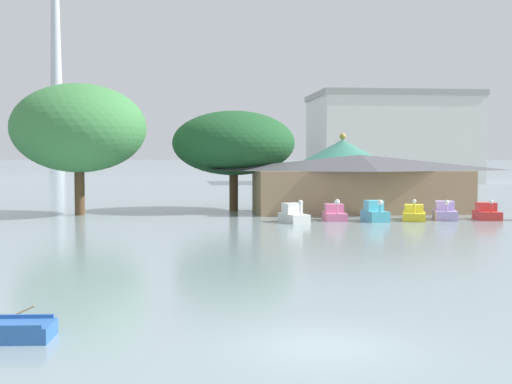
# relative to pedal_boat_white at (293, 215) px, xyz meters

# --- Properties ---
(ground_plane) EXTENTS (2000.00, 2000.00, 0.00)m
(ground_plane) POSITION_rel_pedal_boat_white_xyz_m (-4.49, -31.97, -0.53)
(ground_plane) COLOR gray
(pedal_boat_white) EXTENTS (1.95, 3.07, 1.64)m
(pedal_boat_white) POSITION_rel_pedal_boat_white_xyz_m (0.00, 0.00, 0.00)
(pedal_boat_white) COLOR white
(pedal_boat_white) RESTS_ON ground
(pedal_boat_pink) EXTENTS (1.62, 2.46, 1.61)m
(pedal_boat_pink) POSITION_rel_pedal_boat_white_xyz_m (3.22, 1.12, -0.05)
(pedal_boat_pink) COLOR pink
(pedal_boat_pink) RESTS_ON ground
(pedal_boat_cyan) EXTENTS (1.57, 2.54, 1.61)m
(pedal_boat_cyan) POSITION_rel_pedal_boat_white_xyz_m (5.95, 0.19, 0.07)
(pedal_boat_cyan) COLOR #4CB7CC
(pedal_boat_cyan) RESTS_ON ground
(pedal_boat_yellow) EXTENTS (2.46, 3.35, 1.61)m
(pedal_boat_yellow) POSITION_rel_pedal_boat_white_xyz_m (9.01, 0.65, -0.08)
(pedal_boat_yellow) COLOR yellow
(pedal_boat_yellow) RESTS_ON ground
(pedal_boat_lavender) EXTENTS (2.21, 3.09, 1.52)m
(pedal_boat_lavender) POSITION_rel_pedal_boat_white_xyz_m (11.45, 0.90, 0.01)
(pedal_boat_lavender) COLOR #B299D8
(pedal_boat_lavender) RESTS_ON ground
(pedal_boat_red) EXTENTS (1.88, 2.61, 1.52)m
(pedal_boat_red) POSITION_rel_pedal_boat_white_xyz_m (14.53, 0.55, -0.03)
(pedal_boat_red) COLOR red
(pedal_boat_red) RESTS_ON ground
(boathouse) EXTENTS (18.78, 7.59, 4.79)m
(boathouse) POSITION_rel_pedal_boat_white_xyz_m (6.93, 7.99, 1.98)
(boathouse) COLOR #9E7F5B
(boathouse) RESTS_ON ground
(green_roof_pavilion) EXTENTS (10.42, 10.42, 7.10)m
(green_roof_pavilion) POSITION_rel_pedal_boat_white_xyz_m (8.97, 23.12, 3.04)
(green_roof_pavilion) COLOR brown
(green_roof_pavilion) RESTS_ON ground
(shoreline_tree_tall_left) EXTENTS (10.59, 10.59, 10.38)m
(shoreline_tree_tall_left) POSITION_rel_pedal_boat_white_xyz_m (-15.88, 7.78, 6.34)
(shoreline_tree_tall_left) COLOR brown
(shoreline_tree_tall_left) RESTS_ON ground
(shoreline_tree_mid) EXTENTS (10.49, 10.49, 8.55)m
(shoreline_tree_mid) POSITION_rel_pedal_boat_white_xyz_m (-3.39, 11.08, 5.26)
(shoreline_tree_mid) COLOR brown
(shoreline_tree_mid) RESTS_ON ground
(background_building_block) EXTENTS (27.73, 19.17, 15.81)m
(background_building_block) POSITION_rel_pedal_boat_white_xyz_m (29.30, 72.43, 7.40)
(background_building_block) COLOR silver
(background_building_block) RESTS_ON ground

